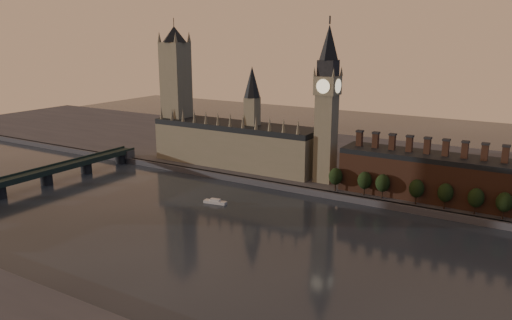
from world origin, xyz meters
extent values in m
plane|color=black|center=(0.00, 0.00, 0.00)|extent=(900.00, 900.00, 0.00)
cube|color=#47474D|center=(0.00, 90.00, 2.00)|extent=(900.00, 4.00, 4.00)
cube|color=#47474D|center=(0.00, 180.00, 2.00)|extent=(900.00, 180.00, 4.00)
cube|color=#7A6E56|center=(-65.00, 115.00, 18.00)|extent=(130.00, 30.00, 28.00)
cube|color=black|center=(-65.00, 115.00, 34.00)|extent=(130.00, 30.00, 4.00)
cube|color=#7A6E56|center=(-50.00, 115.00, 44.00)|extent=(9.00, 9.00, 24.00)
cone|color=black|center=(-50.00, 115.00, 67.00)|extent=(12.00, 12.00, 22.00)
cone|color=#7A6E56|center=(-124.00, 101.00, 41.00)|extent=(2.60, 2.60, 10.00)
cone|color=#7A6E56|center=(-113.27, 101.00, 41.00)|extent=(2.60, 2.60, 10.00)
cone|color=#7A6E56|center=(-102.55, 101.00, 41.00)|extent=(2.60, 2.60, 10.00)
cone|color=#7A6E56|center=(-91.82, 101.00, 41.00)|extent=(2.60, 2.60, 10.00)
cone|color=#7A6E56|center=(-81.09, 101.00, 41.00)|extent=(2.60, 2.60, 10.00)
cone|color=#7A6E56|center=(-70.36, 101.00, 41.00)|extent=(2.60, 2.60, 10.00)
cone|color=#7A6E56|center=(-59.64, 101.00, 41.00)|extent=(2.60, 2.60, 10.00)
cone|color=#7A6E56|center=(-48.91, 101.00, 41.00)|extent=(2.60, 2.60, 10.00)
cone|color=#7A6E56|center=(-38.18, 101.00, 41.00)|extent=(2.60, 2.60, 10.00)
cone|color=#7A6E56|center=(-27.45, 101.00, 41.00)|extent=(2.60, 2.60, 10.00)
cone|color=#7A6E56|center=(-16.73, 101.00, 41.00)|extent=(2.60, 2.60, 10.00)
cone|color=#7A6E56|center=(-6.00, 101.00, 41.00)|extent=(2.60, 2.60, 10.00)
cube|color=#7A6E56|center=(-120.00, 115.00, 49.00)|extent=(18.00, 18.00, 90.00)
cone|color=black|center=(-120.00, 115.00, 100.00)|extent=(24.00, 24.00, 12.00)
cylinder|color=#232326|center=(-120.00, 115.00, 106.00)|extent=(0.50, 0.50, 12.00)
cone|color=#7A6E56|center=(-128.00, 107.00, 98.00)|extent=(3.00, 3.00, 8.00)
cone|color=#7A6E56|center=(-112.00, 107.00, 98.00)|extent=(3.00, 3.00, 8.00)
cone|color=#7A6E56|center=(-128.00, 123.00, 98.00)|extent=(3.00, 3.00, 8.00)
cone|color=#7A6E56|center=(-112.00, 123.00, 98.00)|extent=(3.00, 3.00, 8.00)
cube|color=#7A6E56|center=(10.00, 110.00, 33.00)|extent=(12.00, 12.00, 58.00)
cube|color=#7A6E56|center=(10.00, 110.00, 68.00)|extent=(14.00, 14.00, 12.00)
cube|color=#232326|center=(10.00, 110.00, 79.00)|extent=(11.00, 11.00, 10.00)
cone|color=black|center=(10.00, 110.00, 95.00)|extent=(13.00, 13.00, 22.00)
cylinder|color=#232326|center=(10.00, 110.00, 108.50)|extent=(1.00, 1.00, 5.00)
cylinder|color=beige|center=(10.00, 102.80, 68.00)|extent=(9.00, 0.50, 9.00)
cylinder|color=beige|center=(10.00, 117.20, 68.00)|extent=(9.00, 0.50, 9.00)
cylinder|color=beige|center=(2.80, 110.00, 68.00)|extent=(0.50, 9.00, 9.00)
cylinder|color=beige|center=(17.20, 110.00, 68.00)|extent=(0.50, 9.00, 9.00)
cone|color=#7A6E56|center=(3.50, 103.50, 77.00)|extent=(2.00, 2.00, 6.00)
cone|color=#7A6E56|center=(16.50, 103.50, 77.00)|extent=(2.00, 2.00, 6.00)
cone|color=#7A6E56|center=(3.50, 116.50, 77.00)|extent=(2.00, 2.00, 6.00)
cone|color=#7A6E56|center=(16.50, 116.50, 77.00)|extent=(2.00, 2.00, 6.00)
cube|color=brown|center=(80.00, 110.00, 16.00)|extent=(110.00, 25.00, 24.00)
cube|color=black|center=(80.00, 110.00, 29.50)|extent=(110.00, 25.00, 3.00)
cube|color=brown|center=(33.00, 110.00, 35.50)|extent=(3.50, 3.50, 9.00)
cube|color=#232326|center=(33.00, 110.00, 40.50)|extent=(4.20, 4.20, 1.00)
cube|color=brown|center=(43.44, 110.00, 35.50)|extent=(3.50, 3.50, 9.00)
cube|color=#232326|center=(43.44, 110.00, 40.50)|extent=(4.20, 4.20, 1.00)
cube|color=brown|center=(53.89, 110.00, 35.50)|extent=(3.50, 3.50, 9.00)
cube|color=#232326|center=(53.89, 110.00, 40.50)|extent=(4.20, 4.20, 1.00)
cube|color=brown|center=(64.33, 110.00, 35.50)|extent=(3.50, 3.50, 9.00)
cube|color=#232326|center=(64.33, 110.00, 40.50)|extent=(4.20, 4.20, 1.00)
cube|color=brown|center=(74.78, 110.00, 35.50)|extent=(3.50, 3.50, 9.00)
cube|color=#232326|center=(74.78, 110.00, 40.50)|extent=(4.20, 4.20, 1.00)
cube|color=brown|center=(85.22, 110.00, 35.50)|extent=(3.50, 3.50, 9.00)
cube|color=#232326|center=(85.22, 110.00, 40.50)|extent=(4.20, 4.20, 1.00)
cube|color=brown|center=(95.67, 110.00, 35.50)|extent=(3.50, 3.50, 9.00)
cube|color=#232326|center=(95.67, 110.00, 40.50)|extent=(4.20, 4.20, 1.00)
cube|color=brown|center=(106.11, 110.00, 35.50)|extent=(3.50, 3.50, 9.00)
cube|color=#232326|center=(106.11, 110.00, 40.50)|extent=(4.20, 4.20, 1.00)
cube|color=brown|center=(116.56, 110.00, 35.50)|extent=(3.50, 3.50, 9.00)
cube|color=#232326|center=(116.56, 110.00, 40.50)|extent=(4.20, 4.20, 1.00)
cylinder|color=black|center=(24.36, 93.89, 7.00)|extent=(0.80, 0.80, 6.00)
ellipsoid|color=black|center=(24.36, 93.89, 13.50)|extent=(8.60, 8.60, 10.75)
cylinder|color=black|center=(42.95, 94.65, 7.00)|extent=(0.80, 0.80, 6.00)
ellipsoid|color=black|center=(42.95, 94.65, 13.50)|extent=(8.60, 8.60, 10.75)
cylinder|color=black|center=(54.09, 94.74, 7.00)|extent=(0.80, 0.80, 6.00)
ellipsoid|color=black|center=(54.09, 94.74, 13.50)|extent=(8.60, 8.60, 10.75)
cylinder|color=black|center=(74.16, 94.12, 7.00)|extent=(0.80, 0.80, 6.00)
ellipsoid|color=black|center=(74.16, 94.12, 13.50)|extent=(8.60, 8.60, 10.75)
cylinder|color=black|center=(90.01, 94.58, 7.00)|extent=(0.80, 0.80, 6.00)
ellipsoid|color=black|center=(90.01, 94.58, 13.50)|extent=(8.60, 8.60, 10.75)
cylinder|color=black|center=(106.06, 93.73, 7.00)|extent=(0.80, 0.80, 6.00)
ellipsoid|color=black|center=(106.06, 93.73, 13.50)|extent=(8.60, 8.60, 10.75)
cylinder|color=black|center=(120.03, 93.66, 7.00)|extent=(0.80, 0.80, 6.00)
ellipsoid|color=black|center=(120.03, 93.66, 13.50)|extent=(8.60, 8.60, 10.75)
cube|color=black|center=(-155.00, -5.00, 9.00)|extent=(12.00, 200.00, 2.50)
cube|color=black|center=(-160.50, -5.00, 10.90)|extent=(1.00, 200.00, 1.30)
cube|color=black|center=(-149.50, -5.00, 10.90)|extent=(1.00, 200.00, 1.30)
cube|color=#47474D|center=(-155.00, 90.00, 7.00)|extent=(14.00, 8.00, 6.00)
cylinder|color=#232326|center=(-155.00, 17.00, 3.88)|extent=(8.00, 8.00, 7.75)
cylinder|color=#232326|center=(-155.00, 51.00, 3.88)|extent=(8.00, 8.00, 7.75)
cylinder|color=#232326|center=(-155.00, 85.00, 3.88)|extent=(8.00, 8.00, 7.75)
cube|color=silver|center=(-32.93, 44.35, 0.81)|extent=(14.71, 6.23, 1.63)
cube|color=silver|center=(-32.93, 44.35, 2.24)|extent=(6.51, 3.96, 1.22)
camera|label=1|loc=(137.13, -188.59, 99.33)|focal=35.00mm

